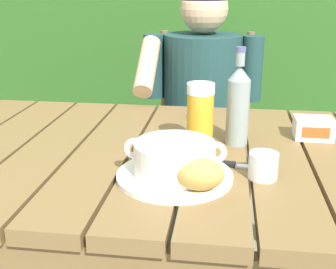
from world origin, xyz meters
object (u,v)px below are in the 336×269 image
(chair_near_diner, at_px, (203,140))
(beer_glass, at_px, (200,115))
(serving_plate, at_px, (175,176))
(beer_bottle, at_px, (238,104))
(person_eating, at_px, (200,105))
(soup_bowl, at_px, (175,157))
(water_glass_small, at_px, (263,166))
(butter_tub, at_px, (313,128))
(table_knife, at_px, (234,165))
(bread_roll, at_px, (200,174))

(chair_near_diner, bearing_deg, beer_glass, -87.74)
(serving_plate, bearing_deg, beer_bottle, 60.08)
(person_eating, bearing_deg, chair_near_diner, 89.16)
(soup_bowl, xyz_separation_m, beer_bottle, (0.14, 0.25, 0.06))
(serving_plate, relative_size, water_glass_small, 3.95)
(serving_plate, height_order, soup_bowl, soup_bowl)
(person_eating, relative_size, soup_bowl, 5.10)
(butter_tub, distance_m, table_knife, 0.33)
(serving_plate, distance_m, butter_tub, 0.49)
(serving_plate, distance_m, beer_bottle, 0.31)
(person_eating, height_order, butter_tub, person_eating)
(serving_plate, relative_size, beer_bottle, 1.00)
(person_eating, xyz_separation_m, bread_roll, (0.05, -0.92, 0.10))
(person_eating, height_order, beer_glass, person_eating)
(beer_bottle, relative_size, table_knife, 1.58)
(chair_near_diner, relative_size, butter_tub, 9.03)
(bread_roll, relative_size, butter_tub, 1.03)
(chair_near_diner, bearing_deg, beer_bottle, -80.62)
(beer_glass, xyz_separation_m, water_glass_small, (0.16, -0.18, -0.06))
(soup_bowl, bearing_deg, beer_glass, 78.45)
(person_eating, distance_m, beer_glass, 0.65)
(soup_bowl, distance_m, butter_tub, 0.49)
(chair_near_diner, bearing_deg, butter_tub, -64.15)
(soup_bowl, relative_size, beer_glass, 1.33)
(person_eating, relative_size, butter_tub, 11.16)
(beer_glass, distance_m, water_glass_small, 0.25)
(chair_near_diner, relative_size, bread_roll, 8.78)
(soup_bowl, distance_m, table_knife, 0.17)
(beer_glass, distance_m, butter_tub, 0.34)
(beer_glass, bearing_deg, soup_bowl, -101.55)
(butter_tub, bearing_deg, chair_near_diner, 115.85)
(butter_tub, bearing_deg, beer_glass, -160.56)
(soup_bowl, distance_m, water_glass_small, 0.20)
(soup_bowl, height_order, butter_tub, soup_bowl)
(person_eating, bearing_deg, table_knife, -80.41)
(butter_tub, bearing_deg, serving_plate, -138.15)
(soup_bowl, relative_size, beer_bottle, 0.88)
(person_eating, relative_size, beer_bottle, 4.48)
(beer_bottle, distance_m, butter_tub, 0.25)
(soup_bowl, xyz_separation_m, bread_roll, (0.06, -0.07, -0.00))
(serving_plate, height_order, table_knife, serving_plate)
(bread_roll, height_order, table_knife, bread_roll)
(beer_bottle, bearing_deg, table_knife, -92.24)
(soup_bowl, bearing_deg, bread_roll, -49.40)
(chair_near_diner, bearing_deg, table_knife, -82.56)
(water_glass_small, bearing_deg, chair_near_diner, 100.52)
(bread_roll, relative_size, beer_bottle, 0.41)
(chair_near_diner, xyz_separation_m, table_knife, (0.13, -0.97, 0.29))
(serving_plate, xyz_separation_m, beer_glass, (0.04, 0.21, 0.08))
(soup_bowl, xyz_separation_m, beer_glass, (0.04, 0.21, 0.04))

